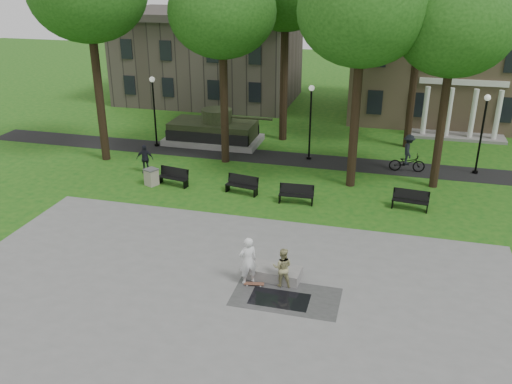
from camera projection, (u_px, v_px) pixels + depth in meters
The scene contains 24 objects.
ground at pixel (250, 248), 23.71m from camera, with size 120.00×120.00×0.00m, color #175113.
plaza at pixel (213, 314), 19.25m from camera, with size 22.00×16.00×0.02m, color gray.
footpath at pixel (300, 160), 34.40m from camera, with size 44.00×2.60×0.01m, color black.
building_right at pixel (458, 62), 42.84m from camera, with size 17.00×12.00×8.60m.
building_left at pixel (210, 59), 48.50m from camera, with size 15.00×10.00×7.20m, color #4C443D.
tree_1 at pixel (222, 12), 30.64m from camera, with size 6.20×6.20×11.63m.
tree_2 at pixel (363, 11), 26.84m from camera, with size 6.60×6.60×12.16m.
tree_3 at pixel (455, 27), 26.95m from camera, with size 6.00×6.00×11.19m.
lamp_left at pixel (154, 106), 35.93m from camera, with size 0.36×0.36×4.73m.
lamp_mid at pixel (310, 116), 33.47m from camera, with size 0.36×0.36×4.73m.
lamp_right at pixel (483, 128), 31.12m from camera, with size 0.36×0.36×4.73m.
tank_monument at pixel (214, 131), 37.37m from camera, with size 7.45×3.40×2.40m.
puddle at pixel (280, 299), 20.07m from camera, with size 2.20×1.20×0.00m, color black.
concrete_block at pixel (273, 272), 21.37m from camera, with size 2.20×1.00×0.45m, color gray.
skateboard at pixel (254, 284), 20.94m from camera, with size 0.78×0.20×0.07m, color brown.
skateboarder at pixel (248, 261), 20.72m from camera, with size 0.72×0.47×1.97m, color silver.
friend_watching at pixel (283, 267), 20.65m from camera, with size 0.77×0.60×1.59m, color tan.
pedestrian_walker at pixel (145, 159), 32.00m from camera, with size 1.01×0.42×1.73m, color black.
cyclist at pixel (408, 157), 32.14m from camera, with size 2.15×1.24×2.28m.
park_bench_0 at pixel (173, 176), 30.32m from camera, with size 1.85×0.84×1.00m.
park_bench_1 at pixel (242, 184), 29.21m from camera, with size 1.85×0.84×1.00m.
park_bench_2 at pixel (296, 194), 28.02m from camera, with size 1.82×0.61×1.00m.
park_bench_3 at pixel (410, 199), 27.33m from camera, with size 1.84×0.70×1.00m.
trash_bin at pixel (151, 177), 30.31m from camera, with size 0.87×0.87×0.96m.
Camera 1 is at (5.56, -20.14, 11.49)m, focal length 38.00 mm.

